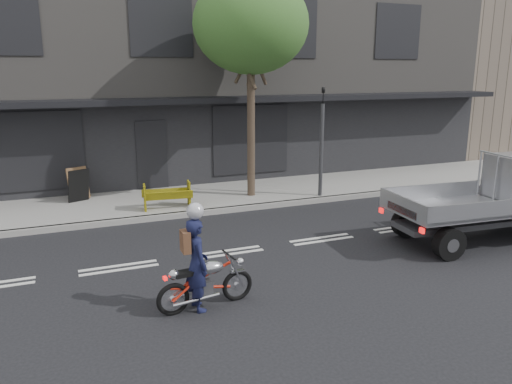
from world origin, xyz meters
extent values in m
plane|color=black|center=(0.00, 0.00, 0.00)|extent=(80.00, 80.00, 0.00)
cube|color=gray|center=(0.00, 4.70, 0.07)|extent=(32.00, 3.20, 0.15)
cube|color=gray|center=(0.00, 3.10, 0.07)|extent=(32.00, 0.20, 0.15)
cube|color=slate|center=(0.00, 11.30, 4.00)|extent=(26.00, 10.00, 8.00)
cube|color=brown|center=(20.00, 11.30, 5.00)|extent=(14.00, 10.00, 10.00)
cylinder|color=#382B21|center=(2.20, 4.20, 2.00)|extent=(0.24, 0.24, 4.00)
ellipsoid|color=#3A5D22|center=(2.20, 4.20, 5.30)|extent=(3.40, 3.40, 2.89)
cylinder|color=#2D2D30|center=(4.20, 3.35, 1.50)|extent=(0.12, 0.12, 3.00)
imported|color=black|center=(4.20, 3.35, 3.25)|extent=(0.08, 0.10, 0.50)
torus|color=black|center=(-1.79, -2.42, 0.28)|extent=(0.58, 0.14, 0.58)
torus|color=black|center=(-0.61, -2.29, 0.28)|extent=(0.58, 0.14, 0.58)
cube|color=#2D2D30|center=(-1.25, -2.36, 0.37)|extent=(0.31, 0.23, 0.24)
ellipsoid|color=#AEAEB2|center=(-1.11, -2.35, 0.72)|extent=(0.49, 0.31, 0.24)
cube|color=black|center=(-1.52, -2.39, 0.70)|extent=(0.48, 0.25, 0.07)
cylinder|color=black|center=(-0.76, -2.31, 0.88)|extent=(0.09, 0.52, 0.03)
imported|color=#141738|center=(-1.35, -2.36, 0.81)|extent=(0.45, 0.63, 1.62)
cylinder|color=black|center=(4.30, -2.17, 0.36)|extent=(0.73, 0.32, 0.71)
cylinder|color=black|center=(4.42, -0.58, 0.36)|extent=(0.73, 0.32, 0.71)
cylinder|color=black|center=(7.42, -0.80, 0.36)|extent=(0.73, 0.32, 0.71)
cube|color=#2D2D30|center=(5.86, -1.49, 0.52)|extent=(4.37, 1.26, 0.13)
cube|color=#ACADB1|center=(5.07, -1.43, 0.86)|extent=(2.94, 2.03, 0.09)
camera|label=1|loc=(-3.36, -10.06, 4.03)|focal=35.00mm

